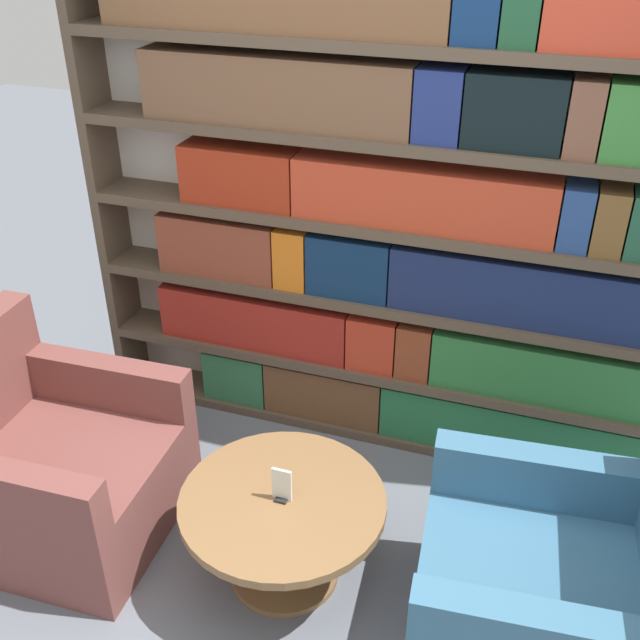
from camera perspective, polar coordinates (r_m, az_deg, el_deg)
The scene contains 6 objects.
ground_plane at distance 3.29m, azimuth -2.04°, elevation -20.98°, with size 14.00×14.00×0.00m, color slate.
bookshelf at distance 3.51m, azimuth 5.72°, elevation 7.09°, with size 2.97×0.30×2.38m.
armchair_left at distance 3.59m, azimuth -19.72°, elevation -10.62°, with size 0.96×0.90×0.92m.
armchair_right at distance 3.04m, azimuth 17.64°, elevation -19.54°, with size 1.00×0.94×0.92m.
coffee_table at distance 3.17m, azimuth -2.83°, elevation -15.03°, with size 0.84×0.84×0.44m.
table_sign at distance 3.03m, azimuth -2.92°, elevation -12.57°, with size 0.08×0.06×0.15m.
Camera 1 is at (0.75, -1.89, 2.58)m, focal length 42.00 mm.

